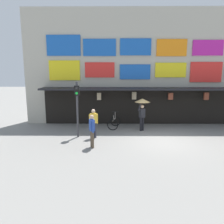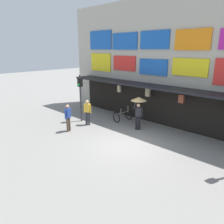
{
  "view_description": "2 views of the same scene",
  "coord_description": "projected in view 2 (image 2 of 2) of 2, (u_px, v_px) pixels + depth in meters",
  "views": [
    {
      "loc": [
        -2.67,
        -11.56,
        3.83
      ],
      "look_at": [
        -2.8,
        1.01,
        1.43
      ],
      "focal_mm": 35.17,
      "sensor_mm": 36.0,
      "label": 1
    },
    {
      "loc": [
        6.75,
        -8.14,
        4.86
      ],
      "look_at": [
        -1.93,
        0.87,
        1.2
      ],
      "focal_mm": 34.77,
      "sensor_mm": 36.0,
      "label": 2
    }
  ],
  "objects": [
    {
      "name": "shopfront",
      "position": [
        175.0,
        64.0,
        13.53
      ],
      "size": [
        18.0,
        2.6,
        8.0
      ],
      "color": "#B2AD9E",
      "rests_on": "ground"
    },
    {
      "name": "pedestrian_in_yellow",
      "position": [
        87.0,
        111.0,
        14.16
      ],
      "size": [
        0.49,
        0.35,
        1.68
      ],
      "color": "#2D2D38",
      "rests_on": "ground"
    },
    {
      "name": "traffic_light_near",
      "position": [
        80.0,
        91.0,
        14.58
      ],
      "size": [
        0.3,
        0.34,
        3.2
      ],
      "color": "#38383D",
      "rests_on": "ground"
    },
    {
      "name": "ground_plane",
      "position": [
        127.0,
        144.0,
        11.48
      ],
      "size": [
        80.0,
        80.0,
        0.0
      ],
      "primitive_type": "plane",
      "color": "gray"
    },
    {
      "name": "pedestrian_with_umbrella",
      "position": [
        139.0,
        104.0,
        13.09
      ],
      "size": [
        0.96,
        0.96,
        2.08
      ],
      "color": "black",
      "rests_on": "ground"
    },
    {
      "name": "pedestrian_in_red",
      "position": [
        68.0,
        116.0,
        13.03
      ],
      "size": [
        0.33,
        0.5,
        1.68
      ],
      "color": "brown",
      "rests_on": "ground"
    },
    {
      "name": "bicycle_parked",
      "position": [
        123.0,
        116.0,
        15.05
      ],
      "size": [
        0.9,
        1.26,
        1.05
      ],
      "color": "black",
      "rests_on": "ground"
    }
  ]
}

